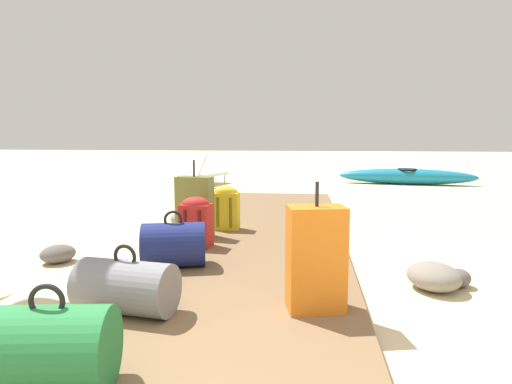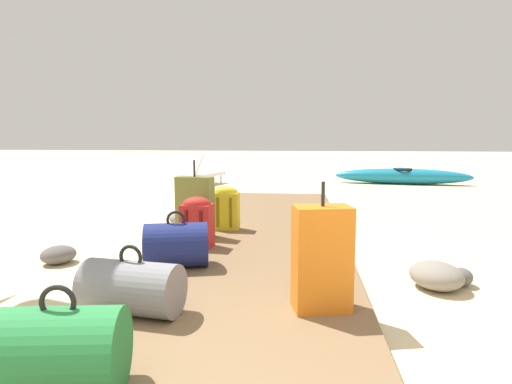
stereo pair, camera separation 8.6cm
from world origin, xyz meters
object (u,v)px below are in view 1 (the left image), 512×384
Objects in this scene: suitcase_olive at (195,206)px; kayak at (407,176)px; backpack_red at (196,221)px; duffel_bag_navy at (174,245)px; duffel_bag_grey at (126,287)px; backpack_yellow at (226,207)px; duffel_bag_green at (50,349)px; suitcase_orange at (316,258)px; lounge_chair at (202,172)px.

suitcase_olive reaches higher than kayak.
backpack_red is 0.72m from duffel_bag_navy.
duffel_bag_grey is at bearing -90.04° from duffel_bag_navy.
backpack_yellow is 7.08m from kayak.
suitcase_olive reaches higher than duffel_bag_grey.
backpack_red reaches higher than duffel_bag_green.
backpack_red is (-1.22, 1.54, -0.07)m from suitcase_orange.
suitcase_orange is 1.63× the size of backpack_red.
suitcase_orange reaches higher than kayak.
duffel_bag_grey is at bearing -93.74° from backpack_yellow.
backpack_red is 6.36m from lounge_chair.
suitcase_olive is at bearing -120.07° from kayak.
suitcase_orange is at bearing -51.81° from backpack_red.
duffel_bag_green is at bearing -88.61° from duffel_bag_grey.
duffel_bag_navy is at bearing 89.96° from duffel_bag_grey.
suitcase_orange is 1.61× the size of backpack_yellow.
duffel_bag_grey is 1.27× the size of backpack_yellow.
backpack_red is at bearing -99.71° from backpack_yellow.
suitcase_orange is at bearing -56.28° from suitcase_olive.
lounge_chair is at bearing 99.26° from duffel_bag_green.
backpack_red is at bearing 88.36° from duffel_bag_navy.
suitcase_olive reaches higher than duffel_bag_green.
duffel_bag_grey is 1.08× the size of duffel_bag_navy.
backpack_yellow is at bearing 53.59° from suitcase_olive.
suitcase_orange is 1.42× the size of duffel_bag_green.
duffel_bag_green is at bearing -89.37° from duffel_bag_navy.
suitcase_olive is at bearing 123.72° from suitcase_orange.
duffel_bag_green is 0.18× the size of kayak.
kayak is (3.67, 7.75, -0.08)m from duffel_bag_navy.
lounge_chair reaches higher than duffel_bag_grey.
kayak is at bearing 62.57° from backpack_red.
kayak is at bearing 60.37° from backpack_yellow.
suitcase_olive is 1.64× the size of backpack_yellow.
backpack_red is at bearing -76.90° from lounge_chair.
backpack_red is 0.60× the size of suitcase_olive.
suitcase_orange is 0.25× the size of kayak.
suitcase_olive reaches higher than lounge_chair.
backpack_yellow reaches higher than duffel_bag_grey.
duffel_bag_grey is 9.52m from kayak.
backpack_red is at bearing -117.43° from kayak.
duffel_bag_navy is 0.72× the size of suitcase_olive.
duffel_bag_green is (0.02, -0.90, 0.02)m from duffel_bag_grey.
suitcase_olive is 0.54× the size of lounge_chair.
backpack_yellow is at bearing -73.32° from lounge_chair.
suitcase_orange is 2.44m from suitcase_olive.
duffel_bag_grey is 0.90m from duffel_bag_green.
lounge_chair is (-1.44, 8.84, 0.05)m from duffel_bag_green.
suitcase_orange is 8.19m from lounge_chair.
backpack_yellow is at bearing 80.29° from backpack_red.
backpack_yellow is at bearing 83.87° from duffel_bag_navy.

